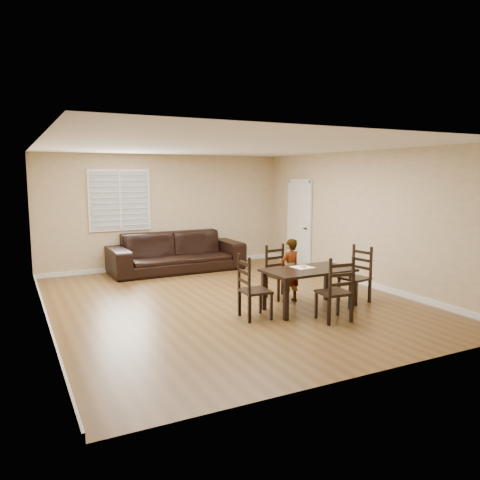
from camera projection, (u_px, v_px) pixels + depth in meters
name	position (u px, v px, depth m)	size (l,w,h in m)	color
ground	(228.00, 301.00, 8.31)	(7.00, 7.00, 0.00)	brown
room	(226.00, 199.00, 8.23)	(6.04, 7.04, 2.72)	#D1B48D
dining_table	(308.00, 274.00, 7.71)	(1.48, 0.85, 0.69)	black
chair_near	(277.00, 273.00, 8.54)	(0.48, 0.45, 0.96)	black
chair_far	(338.00, 293.00, 7.03)	(0.49, 0.46, 1.02)	black
chair_left	(248.00, 290.00, 7.21)	(0.45, 0.48, 1.01)	black
chair_right	(359.00, 276.00, 8.27)	(0.48, 0.51, 0.99)	black
child	(290.00, 270.00, 8.17)	(0.41, 0.27, 1.13)	gray
napkin	(302.00, 267.00, 7.84)	(0.32, 0.32, 0.00)	beige
donut	(303.00, 266.00, 7.84)	(0.11, 0.11, 0.04)	#D69A4D
sofa	(177.00, 252.00, 10.84)	(3.06, 1.20, 0.89)	black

